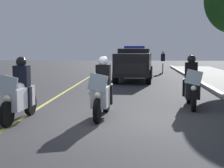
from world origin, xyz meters
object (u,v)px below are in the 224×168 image
police_motorcycle_lead_left (19,95)px  police_suv (134,63)px  police_motorcycle_lead_right (102,92)px  police_motorcycle_trailing (191,86)px  cyclist_background (163,62)px

police_motorcycle_lead_left → police_suv: (-10.74, 2.99, 0.37)m
police_motorcycle_lead_left → police_motorcycle_lead_right: (-0.63, 2.18, 0.00)m
police_motorcycle_lead_left → police_suv: bearing=164.5°
police_motorcycle_trailing → police_suv: 8.60m
police_motorcycle_lead_left → police_motorcycle_trailing: size_ratio=1.00×
cyclist_background → police_motorcycle_lead_right: bearing=-10.4°
police_motorcycle_lead_left → cyclist_background: police_motorcycle_lead_left is taller
police_suv → police_motorcycle_lead_left: bearing=-15.5°
police_motorcycle_lead_right → police_suv: police_suv is taller
police_motorcycle_lead_right → police_motorcycle_trailing: (-1.75, 2.77, 0.00)m
police_motorcycle_lead_right → police_suv: bearing=175.4°
police_motorcycle_lead_left → police_motorcycle_trailing: (-2.38, 4.95, 0.00)m
police_suv → cyclist_background: bearing=160.3°
police_motorcycle_lead_right → police_suv: size_ratio=0.43×
police_suv → police_motorcycle_trailing: bearing=13.2°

